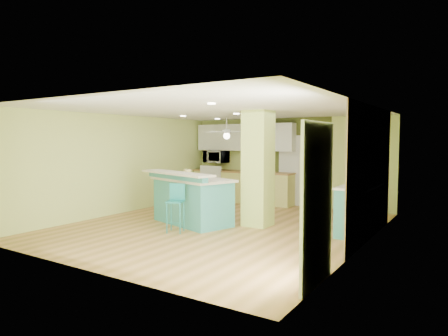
{
  "coord_description": "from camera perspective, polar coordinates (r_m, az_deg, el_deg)",
  "views": [
    {
      "loc": [
        4.67,
        -7.16,
        1.87
      ],
      "look_at": [
        -0.16,
        0.4,
        1.24
      ],
      "focal_mm": 32.0,
      "sensor_mm": 36.0,
      "label": 1
    }
  ],
  "objects": [
    {
      "name": "floor",
      "position": [
        8.75,
        -0.52,
        -8.34
      ],
      "size": [
        6.0,
        7.0,
        0.01
      ],
      "primitive_type": "cube",
      "color": "olive",
      "rests_on": "ground"
    },
    {
      "name": "ceiling",
      "position": [
        8.57,
        -0.53,
        8.28
      ],
      "size": [
        6.0,
        7.0,
        0.01
      ],
      "primitive_type": "cube",
      "color": "white",
      "rests_on": "wall_back"
    },
    {
      "name": "wall_back",
      "position": [
        11.66,
        8.94,
        0.93
      ],
      "size": [
        6.0,
        0.01,
        2.5
      ],
      "primitive_type": "cube",
      "color": "#CEE078",
      "rests_on": "floor"
    },
    {
      "name": "wall_front",
      "position": [
        5.96,
        -19.28,
        -2.15
      ],
      "size": [
        6.0,
        0.01,
        2.5
      ],
      "primitive_type": "cube",
      "color": "#CEE078",
      "rests_on": "floor"
    },
    {
      "name": "wall_left",
      "position": [
        10.51,
        -14.37,
        0.52
      ],
      "size": [
        0.01,
        7.0,
        2.5
      ],
      "primitive_type": "cube",
      "color": "#CEE078",
      "rests_on": "floor"
    },
    {
      "name": "wall_right",
      "position": [
        7.37,
        19.43,
        -1.01
      ],
      "size": [
        0.01,
        7.0,
        2.5
      ],
      "primitive_type": "cube",
      "color": "#CEE078",
      "rests_on": "floor"
    },
    {
      "name": "wood_panel",
      "position": [
        7.96,
        20.3,
        -0.68
      ],
      "size": [
        0.02,
        3.4,
        2.5
      ],
      "primitive_type": "cube",
      "color": "#907052",
      "rests_on": "floor"
    },
    {
      "name": "olive_accent",
      "position": [
        11.56,
        9.81,
        0.89
      ],
      "size": [
        2.2,
        0.02,
        2.5
      ],
      "primitive_type": "cube",
      "color": "#4A5321",
      "rests_on": "floor"
    },
    {
      "name": "interior_door",
      "position": [
        11.55,
        9.74,
        -0.35
      ],
      "size": [
        0.82,
        0.05,
        2.0
      ],
      "primitive_type": "cube",
      "color": "silver",
      "rests_on": "floor"
    },
    {
      "name": "french_door",
      "position": [
        5.21,
        13.19,
        -5.11
      ],
      "size": [
        0.04,
        1.08,
        2.1
      ],
      "primitive_type": "cube",
      "color": "white",
      "rests_on": "floor"
    },
    {
      "name": "column",
      "position": [
        8.67,
        4.89,
        -0.08
      ],
      "size": [
        0.55,
        0.55,
        2.5
      ],
      "primitive_type": "cube",
      "color": "#BAD361",
      "rests_on": "floor"
    },
    {
      "name": "kitchen_run",
      "position": [
        12.04,
        2.63,
        -2.65
      ],
      "size": [
        3.25,
        0.63,
        0.94
      ],
      "color": "#D6D670",
      "rests_on": "floor"
    },
    {
      "name": "stove",
      "position": [
        12.53,
        -1.17,
        -2.44
      ],
      "size": [
        0.76,
        0.66,
        1.08
      ],
      "color": "silver",
      "rests_on": "floor"
    },
    {
      "name": "upper_cabinets",
      "position": [
        12.06,
        2.93,
        4.4
      ],
      "size": [
        3.2,
        0.34,
        0.8
      ],
      "primitive_type": "cube",
      "color": "white",
      "rests_on": "wall_back"
    },
    {
      "name": "microwave",
      "position": [
        12.47,
        -1.15,
        1.63
      ],
      "size": [
        0.7,
        0.48,
        0.39
      ],
      "primitive_type": "imported",
      "color": "white",
      "rests_on": "wall_back"
    },
    {
      "name": "ceiling_fan",
      "position": [
        10.83,
        0.39,
        5.13
      ],
      "size": [
        1.41,
        1.41,
        0.61
      ],
      "color": "silver",
      "rests_on": "ceiling"
    },
    {
      "name": "pendant_lamp",
      "position": [
        8.16,
        18.31,
        3.93
      ],
      "size": [
        0.14,
        0.14,
        0.69
      ],
      "color": "silver",
      "rests_on": "ceiling"
    },
    {
      "name": "wall_decor",
      "position": [
        8.14,
        20.49,
        1.53
      ],
      "size": [
        0.03,
        0.9,
        0.7
      ],
      "primitive_type": "cube",
      "color": "brown",
      "rests_on": "wood_panel"
    },
    {
      "name": "peninsula",
      "position": [
        8.96,
        -4.62,
        -4.49
      ],
      "size": [
        2.32,
        1.73,
        1.18
      ],
      "rotation": [
        0.0,
        0.0,
        -0.3
      ],
      "color": "teal",
      "rests_on": "floor"
    },
    {
      "name": "bar_stool",
      "position": [
        8.18,
        -6.85,
        -4.53
      ],
      "size": [
        0.42,
        0.42,
        0.98
      ],
      "rotation": [
        0.0,
        0.0,
        0.39
      ],
      "color": "teal",
      "rests_on": "floor"
    },
    {
      "name": "side_counter",
      "position": [
        8.45,
        18.76,
        -5.6
      ],
      "size": [
        0.64,
        1.51,
        0.97
      ],
      "color": "teal",
      "rests_on": "floor"
    },
    {
      "name": "fruit_bowl",
      "position": [
        11.54,
        5.71,
        -0.44
      ],
      "size": [
        0.37,
        0.37,
        0.07
      ],
      "primitive_type": "imported",
      "rotation": [
        0.0,
        0.0,
        -0.39
      ],
      "color": "#331E14",
      "rests_on": "kitchen_run"
    },
    {
      "name": "canister",
      "position": [
        9.2,
        -5.23,
        -0.75
      ],
      "size": [
        0.17,
        0.17,
        0.17
      ],
      "primitive_type": "cylinder",
      "color": "yellow",
      "rests_on": "peninsula"
    }
  ]
}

